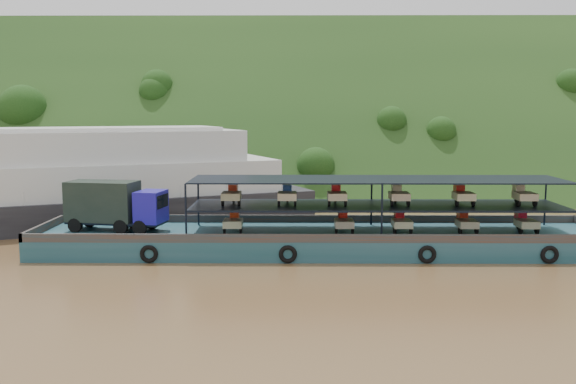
{
  "coord_description": "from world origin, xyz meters",
  "views": [
    {
      "loc": [
        -1.66,
        -40.61,
        8.72
      ],
      "look_at": [
        -2.0,
        3.0,
        3.2
      ],
      "focal_mm": 40.0,
      "sensor_mm": 36.0,
      "label": 1
    }
  ],
  "objects": [
    {
      "name": "cargo_barge",
      "position": [
        -0.75,
        -1.0,
        1.08
      ],
      "size": [
        35.0,
        7.18,
        4.54
      ],
      "color": "#15434B",
      "rests_on": "ground"
    },
    {
      "name": "hillside",
      "position": [
        0.0,
        36.0,
        0.0
      ],
      "size": [
        140.0,
        39.6,
        39.6
      ],
      "primitive_type": "cube",
      "rotation": [
        0.79,
        0.0,
        0.0
      ],
      "color": "#173212",
      "rests_on": "ground"
    },
    {
      "name": "ground",
      "position": [
        0.0,
        0.0,
        0.0
      ],
      "size": [
        160.0,
        160.0,
        0.0
      ],
      "primitive_type": "plane",
      "color": "brown",
      "rests_on": "ground"
    },
    {
      "name": "passenger_ferry",
      "position": [
        -18.59,
        8.4,
        3.23
      ],
      "size": [
        37.48,
        23.21,
        7.47
      ],
      "rotation": [
        0.0,
        0.0,
        0.41
      ],
      "color": "black",
      "rests_on": "ground"
    }
  ]
}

